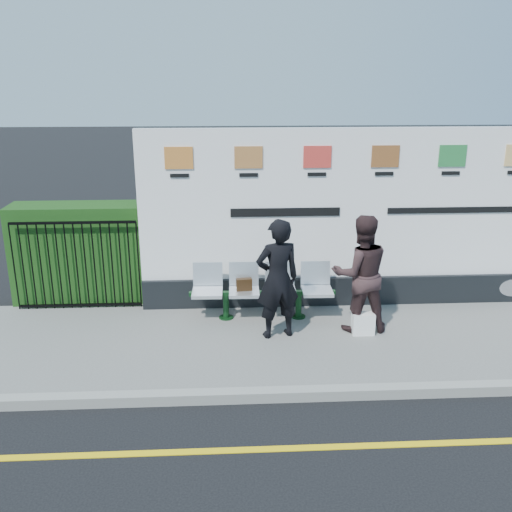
# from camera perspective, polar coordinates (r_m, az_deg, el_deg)

# --- Properties ---
(ground) EXTENTS (80.00, 80.00, 0.00)m
(ground) POSITION_cam_1_polar(r_m,az_deg,el_deg) (6.92, 15.69, -17.68)
(ground) COLOR black
(pavement) EXTENTS (14.00, 3.00, 0.12)m
(pavement) POSITION_cam_1_polar(r_m,az_deg,el_deg) (8.95, 10.71, -8.22)
(pavement) COLOR slate
(pavement) RESTS_ON ground
(kerb) EXTENTS (14.00, 0.18, 0.14)m
(kerb) POSITION_cam_1_polar(r_m,az_deg,el_deg) (7.68, 13.36, -13.02)
(kerb) COLOR gray
(kerb) RESTS_ON ground
(yellow_line) EXTENTS (14.00, 0.10, 0.01)m
(yellow_line) POSITION_cam_1_polar(r_m,az_deg,el_deg) (6.92, 15.69, -17.66)
(yellow_line) COLOR yellow
(yellow_line) RESTS_ON ground
(billboard) EXTENTS (8.00, 0.30, 3.00)m
(billboard) POSITION_cam_1_polar(r_m,az_deg,el_deg) (9.83, 12.19, 2.55)
(billboard) COLOR black
(billboard) RESTS_ON pavement
(hedge) EXTENTS (2.35, 0.70, 1.70)m
(hedge) POSITION_cam_1_polar(r_m,az_deg,el_deg) (10.35, -16.96, 0.34)
(hedge) COLOR #1A4314
(hedge) RESTS_ON pavement
(railing) EXTENTS (2.05, 0.06, 1.54)m
(railing) POSITION_cam_1_polar(r_m,az_deg,el_deg) (9.96, -17.50, -0.88)
(railing) COLOR black
(railing) RESTS_ON pavement
(bench) EXTENTS (2.27, 0.63, 0.48)m
(bench) POSITION_cam_1_polar(r_m,az_deg,el_deg) (9.31, 0.64, -4.80)
(bench) COLOR silver
(bench) RESTS_ON pavement
(woman_left) EXTENTS (0.76, 0.59, 1.84)m
(woman_left) POSITION_cam_1_polar(r_m,az_deg,el_deg) (8.44, 2.17, -2.31)
(woman_left) COLOR black
(woman_left) RESTS_ON pavement
(woman_right) EXTENTS (0.93, 0.75, 1.84)m
(woman_right) POSITION_cam_1_polar(r_m,az_deg,el_deg) (8.80, 10.42, -1.75)
(woman_right) COLOR #342223
(woman_right) RESTS_ON pavement
(handbag_brown) EXTENTS (0.26, 0.14, 0.20)m
(handbag_brown) POSITION_cam_1_polar(r_m,az_deg,el_deg) (9.17, -1.21, -2.86)
(handbag_brown) COLOR black
(handbag_brown) RESTS_ON bench
(carrier_bag_white) EXTENTS (0.34, 0.20, 0.34)m
(carrier_bag_white) POSITION_cam_1_polar(r_m,az_deg,el_deg) (8.93, 10.65, -6.66)
(carrier_bag_white) COLOR white
(carrier_bag_white) RESTS_ON pavement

